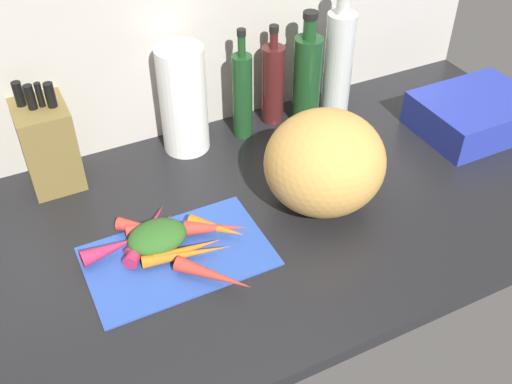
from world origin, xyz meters
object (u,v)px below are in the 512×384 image
at_px(carrot_3, 151,234).
at_px(carrot_7, 187,254).
at_px(paper_towel_roll, 183,100).
at_px(carrot_9, 214,275).
at_px(bottle_0, 242,94).
at_px(bottle_3, 338,61).
at_px(cutting_board, 178,256).
at_px(carrot_2, 168,227).
at_px(carrot_4, 147,233).
at_px(bottle_2, 307,77).
at_px(carrot_8, 188,250).
at_px(dish_rack, 475,114).
at_px(winter_squash, 325,162).
at_px(knife_block, 47,142).
at_px(carrot_0, 216,228).
at_px(bottle_1, 273,83).
at_px(carrot_5, 216,228).
at_px(carrot_1, 146,228).
at_px(carrot_6, 111,249).

height_order(carrot_3, carrot_7, same).
bearing_deg(paper_towel_roll, carrot_9, -105.01).
distance_m(carrot_9, bottle_0, 0.53).
bearing_deg(bottle_3, cutting_board, -150.02).
height_order(carrot_2, carrot_4, carrot_4).
relative_size(carrot_7, bottle_2, 0.59).
height_order(carrot_3, bottle_2, bottle_2).
relative_size(carrot_2, bottle_0, 0.60).
xyz_separation_m(carrot_7, bottle_0, (0.30, 0.36, 0.10)).
bearing_deg(carrot_2, carrot_8, -81.42).
relative_size(carrot_2, dish_rack, 0.59).
relative_size(carrot_3, winter_squash, 0.53).
height_order(knife_block, bottle_2, bottle_2).
height_order(carrot_9, dish_rack, dish_rack).
bearing_deg(carrot_0, winter_squash, -0.75).
height_order(carrot_0, knife_block, knife_block).
height_order(knife_block, bottle_1, bottle_1).
bearing_deg(bottle_1, carrot_5, -132.25).
relative_size(carrot_9, dish_rack, 0.54).
xyz_separation_m(carrot_8, knife_block, (-0.18, 0.38, 0.08)).
height_order(winter_squash, bottle_0, bottle_0).
bearing_deg(carrot_9, carrot_8, 101.59).
relative_size(carrot_4, bottle_2, 0.60).
xyz_separation_m(bottle_0, bottle_1, (0.10, 0.03, -0.01)).
distance_m(carrot_2, bottle_0, 0.42).
bearing_deg(carrot_3, carrot_1, 102.86).
bearing_deg(bottle_3, bottle_2, -176.52).
distance_m(bottle_0, dish_rack, 0.60).
bearing_deg(bottle_2, carrot_0, -141.56).
distance_m(carrot_8, bottle_2, 0.59).
xyz_separation_m(carrot_1, knife_block, (-0.13, 0.28, 0.08)).
relative_size(winter_squash, paper_towel_roll, 0.98).
bearing_deg(bottle_0, carrot_7, -129.33).
bearing_deg(knife_block, winter_squash, -34.62).
bearing_deg(winter_squash, bottle_2, 66.19).
relative_size(carrot_1, carrot_9, 0.80).
xyz_separation_m(carrot_8, bottle_0, (0.29, 0.35, 0.10)).
bearing_deg(carrot_2, carrot_1, 161.31).
distance_m(paper_towel_roll, bottle_0, 0.15).
height_order(bottle_1, dish_rack, bottle_1).
relative_size(knife_block, paper_towel_roll, 0.95).
bearing_deg(cutting_board, carrot_7, -58.82).
height_order(carrot_0, carrot_4, carrot_0).
relative_size(carrot_5, bottle_0, 0.45).
relative_size(cutting_board, carrot_2, 2.12).
distance_m(carrot_0, bottle_1, 0.48).
relative_size(cutting_board, carrot_4, 2.05).
bearing_deg(bottle_1, cutting_board, -138.01).
distance_m(carrot_6, winter_squash, 0.48).
bearing_deg(cutting_board, carrot_6, 154.68).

